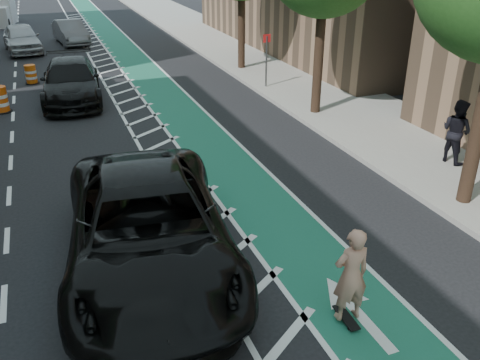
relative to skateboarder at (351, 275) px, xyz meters
name	(u,v)px	position (x,y,z in m)	size (l,w,h in m)	color
ground	(167,268)	(-2.68, 2.80, -1.02)	(120.00, 120.00, 0.00)	black
bike_lane	(180,113)	(0.32, 12.80, -1.02)	(2.00, 90.00, 0.01)	#1B5E44
buffer_strip	(143,118)	(-1.18, 12.80, -1.02)	(1.40, 90.00, 0.01)	silver
sidewalk_right	(324,95)	(6.82, 12.80, -0.95)	(5.00, 90.00, 0.15)	gray
curb_right	(273,101)	(4.37, 12.80, -0.94)	(0.12, 90.00, 0.16)	gray
sign_post	(266,60)	(4.92, 14.80, 0.33)	(0.35, 0.08, 2.47)	#4C4C4C
skateboard	(346,317)	(0.00, 0.00, -0.94)	(0.24, 0.73, 0.10)	black
skateboarder	(351,275)	(0.00, 0.00, 0.00)	(0.68, 0.44, 1.85)	tan
suv_near	(149,228)	(-2.96, 2.92, -0.05)	(3.24, 7.02, 1.95)	black
suv_far	(71,81)	(-3.47, 16.22, -0.19)	(2.33, 5.74, 1.67)	black
car_silver	(22,38)	(-5.43, 27.81, -0.20)	(1.94, 4.83, 1.64)	#ABACB1
car_grey	(71,32)	(-2.48, 29.43, -0.29)	(1.56, 4.47, 1.47)	#5C5C61
pedestrian	(456,131)	(6.73, 4.89, 0.09)	(0.94, 0.73, 1.93)	black
barrel_b	(0,100)	(-6.28, 15.57, -0.54)	(0.75, 0.75, 1.03)	#D94D0B
barrel_c	(31,75)	(-5.08, 19.79, -0.61)	(0.65, 0.65, 0.88)	#D9570B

